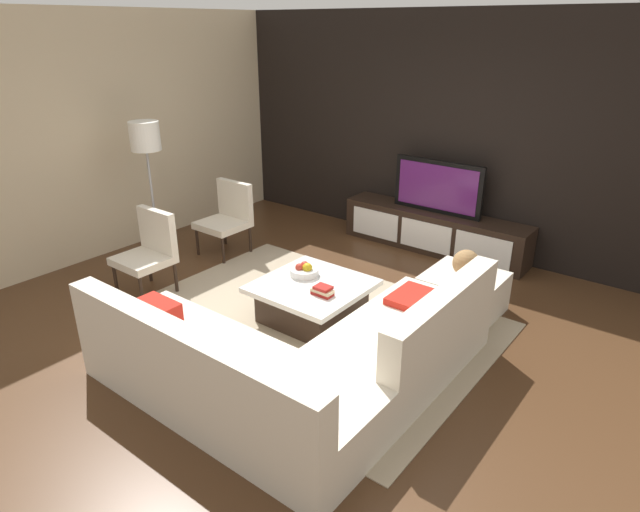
% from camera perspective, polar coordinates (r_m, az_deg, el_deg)
% --- Properties ---
extents(ground_plane, '(14.00, 14.00, 0.00)m').
position_cam_1_polar(ground_plane, '(5.17, -0.62, -7.38)').
color(ground_plane, '#4C301C').
extents(feature_wall_back, '(6.40, 0.12, 2.80)m').
position_cam_1_polar(feature_wall_back, '(6.88, 13.78, 12.25)').
color(feature_wall_back, black).
rests_on(feature_wall_back, ground).
extents(side_wall_left, '(0.12, 5.20, 2.80)m').
position_cam_1_polar(side_wall_left, '(7.12, -20.64, 11.81)').
color(side_wall_left, beige).
rests_on(side_wall_left, ground).
extents(area_rug, '(3.33, 2.50, 0.01)m').
position_cam_1_polar(area_rug, '(5.22, -1.49, -6.99)').
color(area_rug, tan).
rests_on(area_rug, ground).
extents(media_console, '(2.35, 0.45, 0.50)m').
position_cam_1_polar(media_console, '(6.92, 11.82, 2.56)').
color(media_console, black).
rests_on(media_console, ground).
extents(television, '(1.13, 0.06, 0.64)m').
position_cam_1_polar(television, '(6.75, 12.21, 7.08)').
color(television, black).
rests_on(television, media_console).
extents(sectional_couch, '(2.40, 2.43, 0.81)m').
position_cam_1_polar(sectional_couch, '(4.18, -2.22, -10.94)').
color(sectional_couch, beige).
rests_on(sectional_couch, ground).
extents(coffee_table, '(0.97, 0.97, 0.38)m').
position_cam_1_polar(coffee_table, '(5.19, -0.81, -4.68)').
color(coffee_table, black).
rests_on(coffee_table, ground).
extents(accent_chair_near, '(0.53, 0.50, 0.87)m').
position_cam_1_polar(accent_chair_near, '(5.91, -17.39, 0.86)').
color(accent_chair_near, black).
rests_on(accent_chair_near, ground).
extents(floor_lamp, '(0.33, 0.33, 1.64)m').
position_cam_1_polar(floor_lamp, '(6.50, -17.76, 11.06)').
color(floor_lamp, '#A5A5AA').
rests_on(floor_lamp, ground).
extents(ottoman, '(0.70, 0.70, 0.40)m').
position_cam_1_polar(ottoman, '(5.50, 14.68, -3.86)').
color(ottoman, beige).
rests_on(ottoman, ground).
extents(fruit_bowl, '(0.28, 0.28, 0.14)m').
position_cam_1_polar(fruit_bowl, '(5.26, -1.66, -1.53)').
color(fruit_bowl, silver).
rests_on(fruit_bowl, coffee_table).
extents(accent_chair_far, '(0.54, 0.53, 0.87)m').
position_cam_1_polar(accent_chair_far, '(6.75, -9.58, 4.36)').
color(accent_chair_far, black).
rests_on(accent_chair_far, ground).
extents(decorative_ball, '(0.26, 0.26, 0.26)m').
position_cam_1_polar(decorative_ball, '(5.36, 15.03, -0.72)').
color(decorative_ball, '#997247').
rests_on(decorative_ball, ottoman).
extents(book_stack, '(0.20, 0.12, 0.08)m').
position_cam_1_polar(book_stack, '(4.89, 0.27, -3.66)').
color(book_stack, maroon).
rests_on(book_stack, coffee_table).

